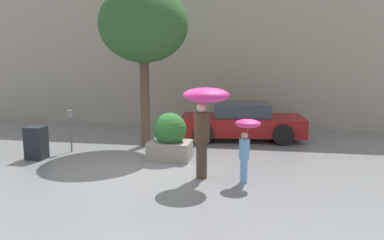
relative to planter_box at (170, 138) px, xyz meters
name	(u,v)px	position (x,y,z in m)	size (l,w,h in m)	color
ground_plane	(139,171)	(-0.50, -1.23, -0.60)	(40.00, 40.00, 0.00)	slate
building_facade	(187,52)	(-0.50, 5.27, 2.40)	(18.00, 0.30, 6.00)	#9E937F
planter_box	(170,138)	(0.00, 0.00, 0.00)	(1.14, 0.90, 1.29)	gray
person_adult	(205,108)	(1.17, -1.56, 1.04)	(1.03, 1.03, 2.10)	#473323
person_child	(246,137)	(2.10, -1.59, 0.43)	(0.57, 0.57, 1.41)	#669ED1
parked_car_near	(242,122)	(1.81, 3.05, -0.01)	(4.26, 2.29, 1.26)	maroon
street_tree	(143,26)	(-1.15, 1.51, 3.12)	(2.72, 2.72, 4.91)	brown
parking_meter	(70,122)	(-3.09, 0.35, 0.29)	(0.14, 0.14, 1.25)	#595B60
newspaper_box	(36,143)	(-3.62, -0.59, -0.15)	(0.50, 0.44, 0.90)	#1E2328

